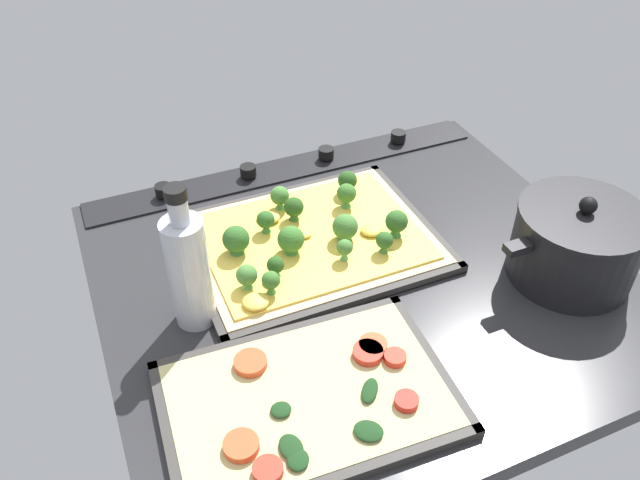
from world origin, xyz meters
TOP-DOWN VIEW (x-y plane):
  - ground_plane at (0.00, 0.00)cm, footprint 74.30×67.71cm
  - stove_control_panel at (0.00, -30.36)cm, footprint 71.33×7.00cm
  - baking_tray_front at (4.33, -9.08)cm, footprint 37.17×29.17cm
  - broccoli_pizza at (4.63, -8.90)cm, footprint 34.77×26.77cm
  - baking_tray_back at (15.89, 17.35)cm, footprint 35.34×24.65cm
  - veggie_pizza_back at (15.70, 17.50)cm, footprint 32.82×22.13cm
  - cooking_pot at (-27.36, 11.40)cm, footprint 24.68×17.83cm
  - oil_bottle at (24.43, -1.28)cm, footprint 5.46×5.46cm

SIDE VIEW (x-z plane):
  - ground_plane at x=0.00cm, z-range -3.00..0.00cm
  - baking_tray_front at x=4.33cm, z-range -0.29..1.01cm
  - baking_tray_back at x=15.89cm, z-range -0.27..1.03cm
  - stove_control_panel at x=0.00cm, z-range -0.74..1.86cm
  - veggie_pizza_back at x=15.70cm, z-range 0.15..2.05cm
  - broccoli_pizza at x=4.63cm, z-range -0.90..4.97cm
  - cooking_pot at x=-27.36cm, z-range -1.14..12.34cm
  - oil_bottle at x=24.43cm, z-range -1.86..19.47cm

